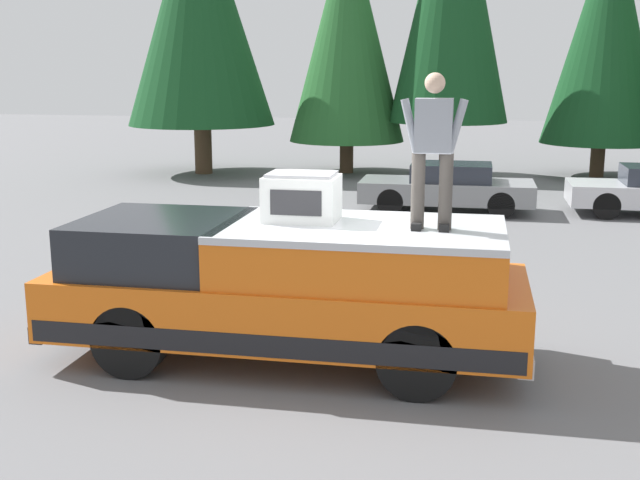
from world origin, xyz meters
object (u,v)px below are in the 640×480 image
(person_on_truck_bed, at_px, (433,147))
(parked_car_grey, at_px, (447,187))
(pickup_truck, at_px, (287,288))
(compressor_unit, at_px, (302,197))

(person_on_truck_bed, relative_size, parked_car_grey, 0.41)
(pickup_truck, distance_m, parked_car_grey, 10.46)
(pickup_truck, bearing_deg, parked_car_grey, -8.14)
(pickup_truck, height_order, person_on_truck_bed, person_on_truck_bed)
(parked_car_grey, bearing_deg, compressor_unit, 172.54)
(parked_car_grey, bearing_deg, pickup_truck, 171.86)
(parked_car_grey, bearing_deg, person_on_truck_bed, -179.09)
(compressor_unit, xyz_separation_m, person_on_truck_bed, (-0.22, -1.50, 0.62))
(pickup_truck, bearing_deg, compressor_unit, -41.99)
(pickup_truck, distance_m, person_on_truck_bed, 2.35)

